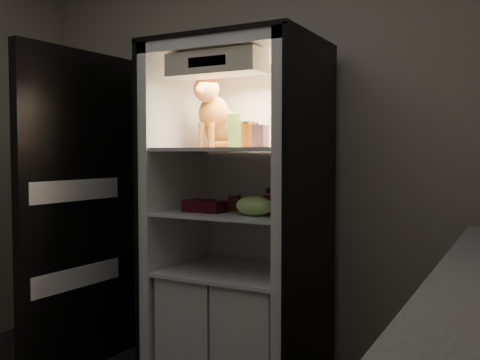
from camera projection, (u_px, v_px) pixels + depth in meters
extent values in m
plane|color=#B1A693|center=(272.00, 139.00, 3.37)|extent=(3.60, 0.00, 3.60)
cube|color=white|center=(263.00, 208.00, 3.28)|extent=(0.85, 0.06, 1.85)
cube|color=white|center=(180.00, 209.00, 3.19)|extent=(0.06, 0.70, 1.85)
cube|color=white|center=(304.00, 217.00, 2.81)|extent=(0.06, 0.70, 1.85)
cube|color=white|center=(238.00, 52.00, 2.95)|extent=(0.85, 0.70, 0.06)
cube|color=black|center=(174.00, 209.00, 3.21)|extent=(0.02, 0.72, 1.87)
cube|color=black|center=(311.00, 217.00, 2.79)|extent=(0.02, 0.72, 1.87)
cube|color=black|center=(238.00, 44.00, 2.95)|extent=(0.90, 0.72, 0.02)
cube|color=white|center=(235.00, 150.00, 2.95)|extent=(0.73, 0.62, 0.02)
cube|color=white|center=(235.00, 213.00, 2.97)|extent=(0.73, 0.62, 0.02)
cube|color=white|center=(209.00, 311.00, 3.08)|extent=(0.34, 0.58, 0.48)
cube|color=white|center=(264.00, 320.00, 2.92)|extent=(0.34, 0.58, 0.48)
cube|color=white|center=(235.00, 271.00, 2.99)|extent=(0.73, 0.62, 0.02)
cube|color=#F7ECCA|center=(216.00, 64.00, 2.75)|extent=(0.52, 0.18, 0.12)
cube|color=black|center=(207.00, 61.00, 2.67)|extent=(0.22, 0.01, 0.05)
cube|color=black|center=(81.00, 211.00, 3.10)|extent=(0.11, 0.87, 1.85)
cube|color=white|center=(75.00, 277.00, 3.07)|extent=(0.09, 0.64, 0.12)
cube|color=white|center=(74.00, 190.00, 3.04)|extent=(0.09, 0.64, 0.12)
ellipsoid|color=#C45F19|center=(225.00, 130.00, 3.16)|extent=(0.24, 0.29, 0.23)
ellipsoid|color=#C45F19|center=(214.00, 114.00, 3.07)|extent=(0.19, 0.18, 0.20)
sphere|color=orange|center=(206.00, 89.00, 3.00)|extent=(0.16, 0.16, 0.14)
sphere|color=orange|center=(200.00, 91.00, 2.95)|extent=(0.07, 0.07, 0.06)
cone|color=orange|center=(201.00, 77.00, 3.03)|extent=(0.06, 0.06, 0.07)
cone|color=orange|center=(214.00, 76.00, 2.98)|extent=(0.06, 0.06, 0.07)
cylinder|color=#C45F19|center=(201.00, 135.00, 3.03)|extent=(0.04, 0.04, 0.14)
cylinder|color=#C45F19|center=(211.00, 135.00, 2.99)|extent=(0.04, 0.04, 0.14)
cylinder|color=#C45F19|center=(232.00, 144.00, 3.02)|extent=(0.26, 0.13, 0.04)
cylinder|color=green|center=(234.00, 132.00, 2.97)|extent=(0.07, 0.07, 0.17)
cylinder|color=green|center=(234.00, 115.00, 2.97)|extent=(0.07, 0.07, 0.02)
cylinder|color=white|center=(250.00, 137.00, 3.02)|extent=(0.10, 0.10, 0.12)
cylinder|color=#173AA5|center=(250.00, 125.00, 3.01)|extent=(0.10, 0.10, 0.02)
cylinder|color=maroon|center=(248.00, 136.00, 2.87)|extent=(0.08, 0.08, 0.13)
cylinder|color=gold|center=(248.00, 123.00, 2.87)|extent=(0.08, 0.08, 0.01)
cylinder|color=maroon|center=(287.00, 128.00, 2.91)|extent=(0.13, 0.13, 0.21)
cylinder|color=white|center=(287.00, 107.00, 2.90)|extent=(0.14, 0.14, 0.02)
cube|color=silver|center=(260.00, 136.00, 2.73)|extent=(0.07, 0.07, 0.11)
cylinder|color=black|center=(272.00, 199.00, 3.00)|extent=(0.07, 0.07, 0.12)
cylinder|color=#B2B2B2|center=(272.00, 188.00, 2.99)|extent=(0.07, 0.07, 0.00)
cylinder|color=black|center=(275.00, 202.00, 2.92)|extent=(0.06, 0.06, 0.11)
cylinder|color=#B2B2B2|center=(275.00, 192.00, 2.91)|extent=(0.06, 0.06, 0.00)
cylinder|color=black|center=(269.00, 205.00, 2.77)|extent=(0.06, 0.06, 0.11)
cylinder|color=#B2B2B2|center=(269.00, 194.00, 2.77)|extent=(0.06, 0.06, 0.00)
cylinder|color=#4F2816|center=(235.00, 203.00, 2.99)|extent=(0.07, 0.07, 0.09)
cylinder|color=#B2B2B2|center=(235.00, 194.00, 2.99)|extent=(0.07, 0.07, 0.01)
ellipsoid|color=#99CF60|center=(254.00, 206.00, 2.73)|extent=(0.20, 0.15, 0.10)
cube|color=#460B15|center=(198.00, 206.00, 2.92)|extent=(0.13, 0.13, 0.07)
cube|color=#460B15|center=(212.00, 207.00, 2.88)|extent=(0.13, 0.13, 0.06)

